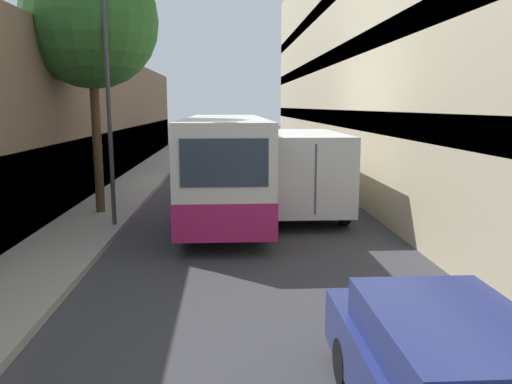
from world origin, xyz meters
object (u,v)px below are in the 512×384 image
at_px(bus, 225,164).
at_px(street_lamp, 105,38).
at_px(car_hatchback, 454,384).
at_px(panel_van, 212,149).
at_px(street_tree_left, 91,21).
at_px(box_truck, 298,166).

bearing_deg(bus, street_lamp, -147.85).
relative_size(car_hatchback, panel_van, 0.98).
relative_size(car_hatchback, street_tree_left, 0.54).
bearing_deg(car_hatchback, street_lamp, 119.95).
height_order(car_hatchback, bus, bus).
bearing_deg(street_tree_left, car_hatchback, -60.85).
height_order(box_truck, street_tree_left, street_tree_left).
relative_size(box_truck, panel_van, 1.60).
relative_size(bus, panel_van, 2.32).
relative_size(panel_van, street_tree_left, 0.56).
bearing_deg(street_tree_left, panel_van, 74.75).
xyz_separation_m(street_lamp, street_tree_left, (-0.84, 1.82, 0.74)).
distance_m(panel_van, street_tree_left, 13.18).
bearing_deg(street_lamp, street_tree_left, 114.71).
height_order(panel_van, street_tree_left, street_tree_left).
relative_size(car_hatchback, bus, 0.42).
distance_m(box_truck, panel_van, 11.57).
height_order(car_hatchback, street_lamp, street_lamp).
relative_size(bus, street_tree_left, 1.29).
bearing_deg(box_truck, panel_van, 106.42).
distance_m(box_truck, street_tree_left, 7.95).
relative_size(bus, street_lamp, 1.35).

